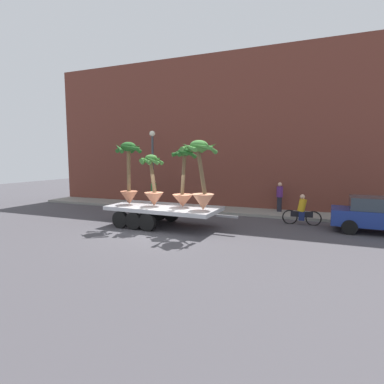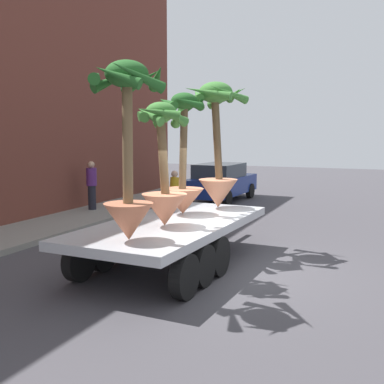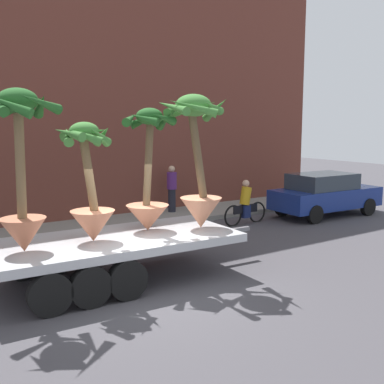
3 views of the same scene
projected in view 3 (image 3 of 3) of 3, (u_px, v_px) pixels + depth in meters
The scene contains 11 objects.
ground_plane at pixel (149, 293), 9.52m from camera, with size 60.00×60.00×0.00m, color #423F44.
sidewalk at pixel (54, 232), 14.52m from camera, with size 24.00×2.20×0.15m, color gray.
building_facade at pixel (31, 75), 15.19m from camera, with size 24.00×1.20×9.86m, color brown.
flatbed_trailer at pixel (104, 249), 10.00m from camera, with size 6.37×2.66×0.98m.
potted_palm_rear at pixel (198, 164), 10.75m from camera, with size 1.63×1.69×3.08m.
potted_palm_middle at pixel (21, 171), 8.75m from camera, with size 1.52×1.58×3.08m.
potted_palm_front at pixel (148, 183), 10.59m from camera, with size 1.23×1.27×2.77m.
potted_palm_extra at pixel (90, 191), 9.57m from camera, with size 1.20×1.15×2.46m.
cyclist at pixel (245, 205), 15.87m from camera, with size 1.84×0.35×1.54m.
parked_car at pixel (325, 194), 17.24m from camera, with size 4.31×1.95×1.58m.
pedestrian_near_gate at pixel (172, 188), 17.20m from camera, with size 0.36×0.36×1.71m.
Camera 3 is at (-4.36, -8.05, 3.44)m, focal length 43.89 mm.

